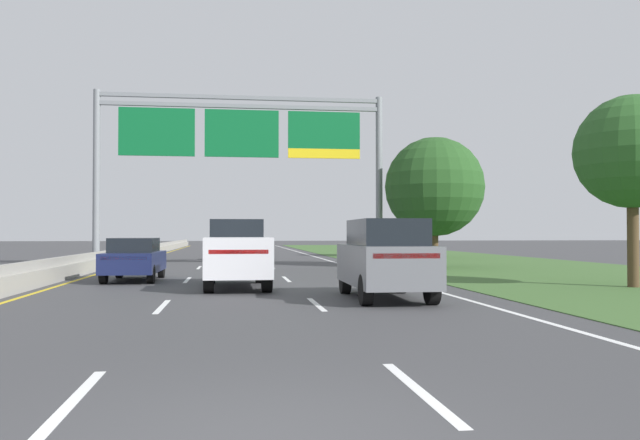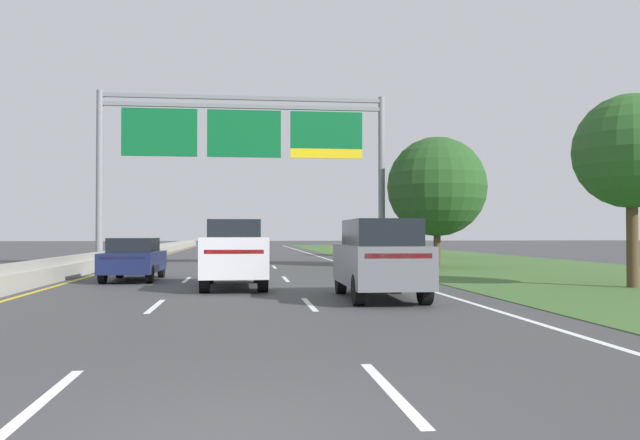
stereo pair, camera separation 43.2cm
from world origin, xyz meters
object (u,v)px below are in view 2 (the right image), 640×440
Objects in this scene: car_black_centre_lane_sedan at (242,248)px; car_darkgreen_centre_lane_sedan at (242,245)px; pickup_truck_white at (234,254)px; roadside_tree_mid at (437,187)px; roadside_tree_near at (632,152)px; overhead_sign_gantry at (244,143)px; car_grey_right_lane_suv at (379,258)px; roadside_tree_far at (438,193)px; car_navy_left_lane_sedan at (134,258)px.

car_darkgreen_centre_lane_sedan is at bearing 0.61° from car_black_centre_lane_sedan.
pickup_truck_white is 0.81× the size of roadside_tree_mid.
roadside_tree_near is at bearing -160.19° from car_darkgreen_centre_lane_sedan.
roadside_tree_mid is at bearing -11.68° from overhead_sign_gantry.
car_darkgreen_centre_lane_sedan is (-3.62, 36.57, -0.28)m from car_grey_right_lane_suv.
car_black_centre_lane_sedan is 14.66m from roadside_tree_far.
car_black_centre_lane_sedan is at bearing 133.86° from roadside_tree_mid.
car_black_centre_lane_sedan is 0.66× the size of roadside_tree_mid.
overhead_sign_gantry reaches higher than roadside_tree_far.
pickup_truck_white is 15.44m from roadside_tree_mid.
roadside_tree_near is at bearing -151.32° from car_black_centre_lane_sedan.
car_navy_left_lane_sedan is (-4.06, -9.76, -5.67)m from overhead_sign_gantry.
roadside_tree_mid is at bearing 100.83° from roadside_tree_near.
roadside_tree_far reaches higher than car_grey_right_lane_suv.
roadside_tree_near is at bearing -107.13° from car_navy_left_lane_sedan.
car_darkgreen_centre_lane_sedan is at bearing 6.46° from car_grey_right_lane_suv.
car_grey_right_lane_suv is at bearing -163.88° from roadside_tree_near.
pickup_truck_white is at bearing 42.87° from car_grey_right_lane_suv.
roadside_tree_far is at bearing 86.72° from roadside_tree_near.
overhead_sign_gantry is 3.41× the size of car_black_centre_lane_sedan.
pickup_truck_white is 28.41m from roadside_tree_far.
overhead_sign_gantry is 2.78× the size of pickup_truck_white.
overhead_sign_gantry is at bearing 12.18° from car_grey_right_lane_suv.
roadside_tree_far is (3.99, 13.15, 0.48)m from roadside_tree_mid.
car_darkgreen_centre_lane_sedan is 23.45m from roadside_tree_mid.
roadside_tree_mid reaches higher than pickup_truck_white.
overhead_sign_gantry is 14.34m from pickup_truck_white.
roadside_tree_near is (8.73, 2.52, 3.25)m from car_grey_right_lane_suv.
car_black_centre_lane_sedan is (-0.11, 8.26, -5.67)m from overhead_sign_gantry.
car_navy_left_lane_sedan is (-3.95, -18.02, 0.00)m from car_black_centre_lane_sedan.
car_navy_left_lane_sedan is 1.00× the size of car_darkgreen_centre_lane_sedan.
roadside_tree_near is at bearing -50.83° from overhead_sign_gantry.
roadside_tree_far reaches higher than roadside_tree_mid.
car_black_centre_lane_sedan is at bearing -1.41° from pickup_truck_white.
car_grey_right_lane_suv reaches higher than car_darkgreen_centre_lane_sedan.
roadside_tree_far is (14.12, 24.39, 3.52)m from pickup_truck_white.
pickup_truck_white is 32.27m from car_darkgreen_centre_lane_sedan.
car_navy_left_lane_sedan is at bearing -112.58° from overhead_sign_gantry.
roadside_tree_mid is (10.13, 11.25, 3.04)m from pickup_truck_white.
overhead_sign_gantry is at bearing -178.52° from car_black_centre_lane_sedan.
overhead_sign_gantry is 3.19× the size of car_grey_right_lane_suv.
roadside_tree_near reaches higher than car_navy_left_lane_sedan.
overhead_sign_gantry is 18.72m from car_grey_right_lane_suv.
car_darkgreen_centre_lane_sedan is 0.71× the size of roadside_tree_near.
roadside_tree_near is 26.23m from roadside_tree_far.
pickup_truck_white is 5.11m from car_navy_left_lane_sedan.
roadside_tree_mid is (13.83, 7.74, 3.30)m from car_navy_left_lane_sedan.
roadside_tree_mid reaches higher than roadside_tree_near.
car_navy_left_lane_sedan is at bearing 172.00° from car_darkgreen_centre_lane_sedan.
car_grey_right_lane_suv is 36.75m from car_darkgreen_centre_lane_sedan.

